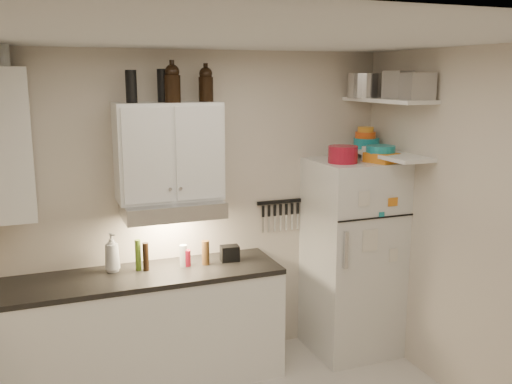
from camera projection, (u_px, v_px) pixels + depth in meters
name	position (u px, v px, depth m)	size (l,w,h in m)	color
ceiling	(273.00, 35.00, 3.10)	(3.20, 3.00, 0.02)	silver
back_wall	(201.00, 210.00, 4.74)	(3.20, 0.02, 2.60)	beige
right_wall	(487.00, 237.00, 3.93)	(0.02, 3.00, 2.60)	beige
base_cabinet	(146.00, 332.00, 4.43)	(2.10, 0.60, 0.88)	white
countertop	(144.00, 276.00, 4.34)	(2.10, 0.62, 0.04)	black
upper_cabinet	(169.00, 152.00, 4.37)	(0.80, 0.33, 0.75)	white
side_cabinet	(6.00, 143.00, 3.82)	(0.33, 0.55, 1.00)	white
range_hood	(172.00, 209.00, 4.40)	(0.76, 0.46, 0.12)	silver
fridge	(352.00, 257.00, 4.95)	(0.70, 0.68, 1.70)	silver
shelf_hi	(388.00, 100.00, 4.63)	(0.30, 0.95, 0.03)	white
shelf_lo	(385.00, 154.00, 4.72)	(0.30, 0.95, 0.03)	white
knife_strip	(280.00, 202.00, 4.96)	(0.42, 0.02, 0.03)	black
dutch_oven	(343.00, 154.00, 4.62)	(0.24, 0.24, 0.14)	maroon
book_stack	(381.00, 158.00, 4.65)	(0.19, 0.24, 0.08)	orange
spice_jar	(366.00, 153.00, 4.81)	(0.07, 0.07, 0.11)	silver
stock_pot	(364.00, 85.00, 4.82)	(0.28, 0.28, 0.20)	silver
tin_a	(400.00, 85.00, 4.59)	(0.22, 0.20, 0.22)	#AAAAAD
tin_b	(418.00, 86.00, 4.32)	(0.20, 0.20, 0.20)	#AAAAAD
bowl_teal	(366.00, 143.00, 4.97)	(0.22, 0.22, 0.09)	teal
bowl_orange	(365.00, 135.00, 4.96)	(0.18, 0.18, 0.05)	#EA5316
bowl_yellow	(366.00, 129.00, 4.95)	(0.14, 0.14, 0.04)	orange
plates	(381.00, 149.00, 4.68)	(0.24, 0.24, 0.06)	teal
growler_a	(172.00, 83.00, 4.21)	(0.12, 0.12, 0.29)	black
growler_b	(206.00, 84.00, 4.37)	(0.11, 0.11, 0.27)	black
thermos_a	(163.00, 86.00, 4.25)	(0.09, 0.09, 0.25)	black
thermos_b	(131.00, 87.00, 4.14)	(0.08, 0.08, 0.24)	black
side_jar	(0.00, 55.00, 3.79)	(0.12, 0.12, 0.16)	silver
soap_bottle	(112.00, 250.00, 4.35)	(0.13, 0.13, 0.34)	white
pepper_mill	(206.00, 253.00, 4.52)	(0.06, 0.06, 0.20)	brown
oil_bottle	(138.00, 255.00, 4.39)	(0.05, 0.05, 0.24)	#425E17
vinegar_bottle	(146.00, 257.00, 4.38)	(0.05, 0.05, 0.22)	black
clear_bottle	(183.00, 256.00, 4.48)	(0.06, 0.06, 0.17)	silver
red_jar	(187.00, 258.00, 4.49)	(0.07, 0.07, 0.13)	maroon
caddy	(230.00, 253.00, 4.62)	(0.15, 0.10, 0.13)	black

